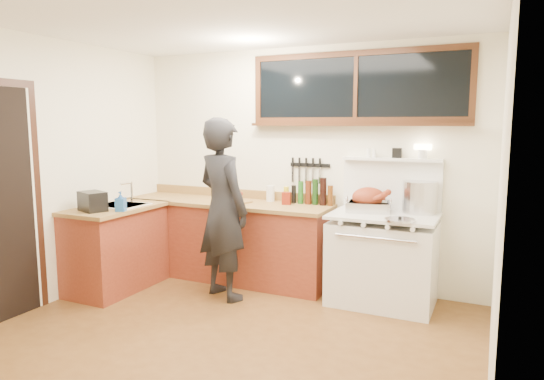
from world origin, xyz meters
The scene contains 19 objects.
ground_plane centered at (0.00, 0.00, -0.01)m, with size 4.00×3.50×0.02m, color brown.
room_shell centered at (0.00, 0.00, 1.65)m, with size 4.10×3.60×2.65m.
counter_back centered at (-0.80, 1.45, 0.45)m, with size 2.44×0.64×1.00m.
counter_left centered at (-1.70, 0.62, 0.45)m, with size 0.64×1.09×0.90m.
sink_unit centered at (-1.68, 0.70, 0.85)m, with size 0.50×0.45×0.37m.
vintage_stove centered at (1.00, 1.41, 0.47)m, with size 1.02×0.74×1.57m.
back_window centered at (0.60, 1.72, 2.06)m, with size 2.32×0.13×0.77m.
knife_strip centered at (0.08, 1.73, 1.31)m, with size 0.46×0.03×0.28m.
man centered at (-0.52, 0.89, 0.92)m, with size 0.79×0.67×1.84m.
soap_bottle centered at (-1.43, 0.43, 1.00)m, with size 0.12×0.12×0.20m.
toaster centered at (-1.70, 0.33, 1.00)m, with size 0.33×0.28×0.20m.
cutting_board centered at (-0.68, 1.37, 0.95)m, with size 0.43×0.37×0.14m.
roast_turkey centered at (0.83, 1.47, 1.00)m, with size 0.48×0.39×0.25m.
stockpot centered at (1.30, 1.61, 1.06)m, with size 0.37×0.37×0.31m.
saucepan centered at (0.94, 1.51, 0.97)m, with size 0.23×0.31×0.13m.
pot_lid centered at (1.20, 1.11, 0.91)m, with size 0.35×0.35×0.04m.
coffee_tin centered at (-0.09, 1.51, 0.97)m, with size 0.10×0.09×0.14m.
pitcher centered at (-0.34, 1.64, 0.99)m, with size 0.11×0.11×0.18m.
bottle_cluster centered at (0.15, 1.63, 1.03)m, with size 0.57×0.07×0.30m.
Camera 1 is at (1.97, -3.27, 1.78)m, focal length 32.00 mm.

